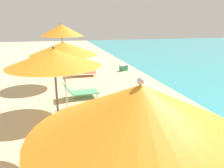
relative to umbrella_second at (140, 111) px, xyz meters
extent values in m
cone|color=orange|center=(0.00, 0.00, 0.00)|extent=(1.83, 1.83, 0.42)
sphere|color=silver|center=(0.00, 0.00, 0.25)|extent=(0.06, 0.06, 0.06)
cylinder|color=#4C4C51|center=(-0.66, 3.34, -1.32)|extent=(0.05, 0.05, 2.15)
cone|color=orange|center=(-0.66, 3.34, -0.06)|extent=(2.03, 2.03, 0.37)
sphere|color=#4C4C51|center=(-0.66, 3.34, 0.16)|extent=(0.06, 0.06, 0.06)
cube|color=white|center=(0.57, 4.35, -2.16)|extent=(1.17, 0.91, 0.04)
cube|color=white|center=(-0.08, 4.19, -1.97)|extent=(0.47, 0.75, 0.36)
cylinder|color=#B2B2B7|center=(0.91, 4.73, -2.29)|extent=(0.04, 0.04, 0.21)
cylinder|color=#B2B2B7|center=(1.04, 4.15, -2.29)|extent=(0.04, 0.04, 0.21)
cylinder|color=#B2B2B7|center=(-0.21, 4.47, -2.29)|extent=(0.04, 0.04, 0.21)
cylinder|color=#B2B2B7|center=(-0.07, 3.89, -2.29)|extent=(0.04, 0.04, 0.21)
cube|color=#D8593F|center=(0.16, 2.35, -2.14)|extent=(0.99, 0.57, 0.04)
cube|color=#D8593F|center=(-0.47, 2.35, -1.96)|extent=(0.31, 0.56, 0.35)
cylinder|color=#B2B2B7|center=(0.56, 2.58, -2.28)|extent=(0.04, 0.04, 0.23)
cylinder|color=#B2B2B7|center=(-0.53, 2.58, -2.28)|extent=(0.04, 0.04, 0.23)
cylinder|color=silver|center=(-0.34, 6.23, -1.40)|extent=(0.05, 0.05, 1.99)
cone|color=orange|center=(-0.34, 6.23, -0.19)|extent=(2.29, 2.29, 0.44)
sphere|color=silver|center=(-0.34, 6.23, 0.06)|extent=(0.06, 0.06, 0.06)
cube|color=#4CA572|center=(0.48, 7.27, -2.17)|extent=(1.11, 0.77, 0.04)
cube|color=#4CA572|center=(-0.21, 7.22, -1.98)|extent=(0.38, 0.72, 0.37)
cylinder|color=#B2B2B7|center=(0.89, 7.60, -2.29)|extent=(0.04, 0.04, 0.20)
cylinder|color=#B2B2B7|center=(0.93, 7.00, -2.29)|extent=(0.04, 0.04, 0.20)
cylinder|color=#B2B2B7|center=(-0.30, 7.51, -2.29)|extent=(0.04, 0.04, 0.20)
cylinder|color=#B2B2B7|center=(-0.26, 6.92, -2.29)|extent=(0.04, 0.04, 0.20)
cylinder|color=olive|center=(-0.25, 9.93, -1.20)|extent=(0.05, 0.05, 2.39)
cone|color=orange|center=(-0.25, 9.93, 0.28)|extent=(2.17, 2.17, 0.57)
sphere|color=olive|center=(-0.25, 9.93, 0.60)|extent=(0.06, 0.06, 0.06)
cube|color=#D8593F|center=(1.06, 11.07, -2.18)|extent=(1.17, 0.68, 0.04)
cube|color=#D8593F|center=(0.33, 11.09, -1.97)|extent=(0.37, 0.65, 0.40)
cylinder|color=#B2B2B7|center=(1.54, 11.33, -2.29)|extent=(0.04, 0.04, 0.20)
cylinder|color=#B2B2B7|center=(1.52, 10.78, -2.29)|extent=(0.04, 0.04, 0.20)
cylinder|color=#B2B2B7|center=(0.25, 11.37, -2.29)|extent=(0.04, 0.04, 0.20)
cylinder|color=#B2B2B7|center=(0.23, 10.82, -2.29)|extent=(0.04, 0.04, 0.20)
cube|color=#338C59|center=(3.61, 11.87, -2.23)|extent=(0.59, 0.48, 0.33)
cube|color=white|center=(3.61, 11.87, -2.03)|extent=(0.60, 0.49, 0.06)
camera|label=1|loc=(-0.62, -1.51, 0.68)|focal=35.11mm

